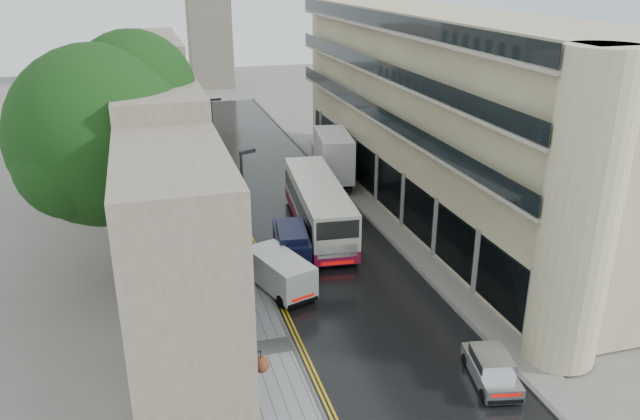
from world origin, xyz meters
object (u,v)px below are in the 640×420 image
lamp_post_near (244,227)px  lamp_post_far (214,148)px  silver_hatchback (485,387)px  navy_van (279,257)px  tree_far (116,124)px  cream_bus (308,228)px  tree_near (105,166)px  pedestrian (224,223)px  white_lorry (321,165)px  white_van (281,289)px

lamp_post_near → lamp_post_far: (0.54, 17.00, -0.32)m
silver_hatchback → navy_van: size_ratio=0.76×
tree_far → cream_bus: (11.11, -12.35, -4.50)m
tree_near → cream_bus: 12.57m
pedestrian → navy_van: bearing=127.5°
white_lorry → pedestrian: bearing=-132.3°
white_lorry → silver_hatchback: bearing=-83.1°
tree_far → navy_van: size_ratio=2.58×
lamp_post_far → silver_hatchback: bearing=-82.5°
white_van → cream_bus: bearing=45.0°
white_van → silver_hatchback: bearing=-74.9°
white_lorry → lamp_post_far: size_ratio=1.11×
navy_van → white_lorry: bearing=72.5°
navy_van → lamp_post_near: size_ratio=0.59×
tree_far → cream_bus: size_ratio=1.00×
silver_hatchback → white_van: bearing=134.7°
cream_bus → lamp_post_far: size_ratio=1.67×
navy_van → lamp_post_far: 15.31m
navy_van → silver_hatchback: bearing=-58.8°
cream_bus → lamp_post_far: lamp_post_far is taller
white_lorry → pedestrian: size_ratio=4.66×
tree_far → white_van: tree_far is taller
tree_near → silver_hatchback: (14.66, -15.31, -6.24)m
silver_hatchback → navy_van: (-5.69, 13.37, 0.55)m
tree_far → lamp_post_near: tree_far is taller
silver_hatchback → navy_van: navy_van is taller
cream_bus → silver_hatchback: bearing=-73.0°
tree_near → silver_hatchback: bearing=-46.2°
cream_bus → lamp_post_near: 7.01m
silver_hatchback → lamp_post_far: bearing=116.4°
tree_near → lamp_post_far: 15.25m
cream_bus → lamp_post_near: (-4.68, -4.60, 2.46)m
lamp_post_far → navy_van: bearing=-90.6°
silver_hatchback → navy_van: 14.54m
tree_near → lamp_post_near: tree_near is taller
lamp_post_near → lamp_post_far: size_ratio=1.08×
tree_far → navy_van: (8.67, -14.94, -4.98)m
pedestrian → lamp_post_near: (0.03, -8.50, 3.17)m
cream_bus → pedestrian: 6.16m
cream_bus → white_lorry: white_lorry is taller
tree_near → white_lorry: (15.52, 11.68, -4.73)m
white_lorry → lamp_post_near: size_ratio=1.03×
white_lorry → navy_van: 15.14m
cream_bus → lamp_post_near: lamp_post_near is taller
tree_far → white_van: (7.98, -18.48, -5.15)m
tree_far → silver_hatchback: tree_far is taller
tree_far → pedestrian: size_ratio=6.95×
silver_hatchback → lamp_post_near: size_ratio=0.45×
tree_near → tree_far: bearing=88.7°
navy_van → pedestrian: size_ratio=2.69×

